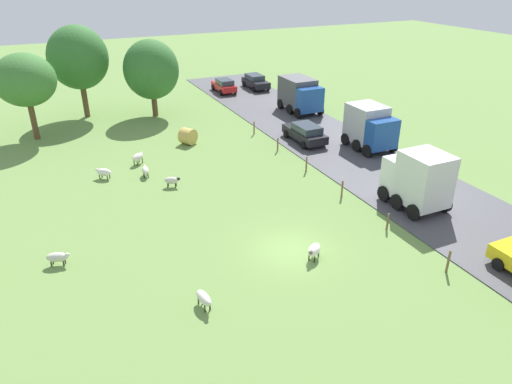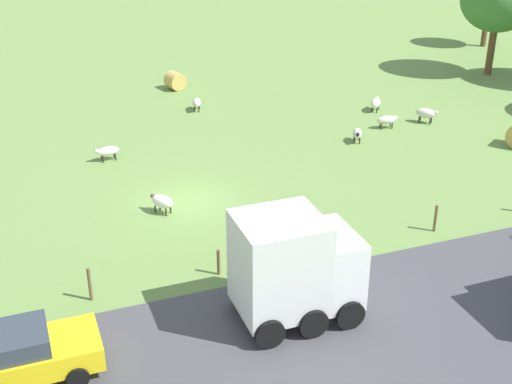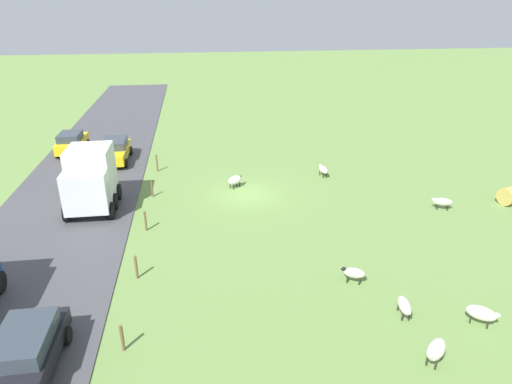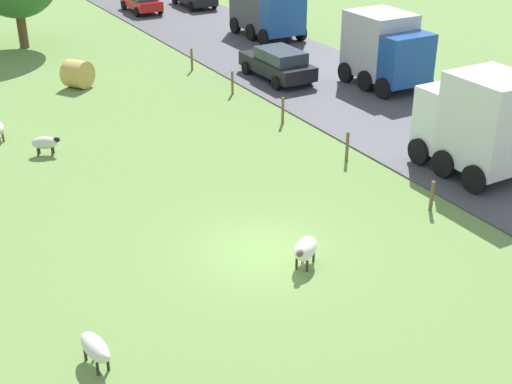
{
  "view_description": "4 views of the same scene",
  "coord_description": "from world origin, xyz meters",
  "px_view_note": "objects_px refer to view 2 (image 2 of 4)",
  "views": [
    {
      "loc": [
        -10.43,
        -18.07,
        13.67
      ],
      "look_at": [
        -0.24,
        3.76,
        1.74
      ],
      "focal_mm": 32.8,
      "sensor_mm": 36.0,
      "label": 1
    },
    {
      "loc": [
        25.99,
        -6.62,
        13.48
      ],
      "look_at": [
        3.84,
        1.69,
        1.91
      ],
      "focal_mm": 48.65,
      "sensor_mm": 36.0,
      "label": 2
    },
    {
      "loc": [
        2.92,
        25.74,
        11.57
      ],
      "look_at": [
        -0.13,
        3.23,
        1.58
      ],
      "focal_mm": 31.23,
      "sensor_mm": 36.0,
      "label": 3
    },
    {
      "loc": [
        -8.56,
        -14.69,
        10.32
      ],
      "look_at": [
        0.54,
        1.25,
        1.21
      ],
      "focal_mm": 48.47,
      "sensor_mm": 36.0,
      "label": 4
    }
  ],
  "objects_px": {
    "hay_bale_0": "(175,81)",
    "sheep_2": "(108,151)",
    "sheep_6": "(162,202)",
    "sheep_0": "(426,113)",
    "truck_1": "(294,266)",
    "sheep_1": "(197,103)",
    "sheep_4": "(357,133)",
    "sheep_5": "(387,120)",
    "car_2": "(13,355)",
    "sheep_3": "(376,103)"
  },
  "relations": [
    {
      "from": "hay_bale_0",
      "to": "sheep_6",
      "type": "bearing_deg",
      "value": -16.39
    },
    {
      "from": "truck_1",
      "to": "sheep_0",
      "type": "bearing_deg",
      "value": 134.78
    },
    {
      "from": "sheep_3",
      "to": "car_2",
      "type": "relative_size",
      "value": 0.26
    },
    {
      "from": "sheep_3",
      "to": "sheep_6",
      "type": "height_order",
      "value": "sheep_6"
    },
    {
      "from": "sheep_1",
      "to": "sheep_0",
      "type": "bearing_deg",
      "value": 60.34
    },
    {
      "from": "hay_bale_0",
      "to": "truck_1",
      "type": "bearing_deg",
      "value": -5.93
    },
    {
      "from": "hay_bale_0",
      "to": "car_2",
      "type": "distance_m",
      "value": 27.18
    },
    {
      "from": "sheep_4",
      "to": "sheep_6",
      "type": "relative_size",
      "value": 0.95
    },
    {
      "from": "sheep_5",
      "to": "sheep_6",
      "type": "relative_size",
      "value": 1.07
    },
    {
      "from": "sheep_0",
      "to": "sheep_3",
      "type": "height_order",
      "value": "sheep_0"
    },
    {
      "from": "sheep_4",
      "to": "car_2",
      "type": "relative_size",
      "value": 0.24
    },
    {
      "from": "sheep_4",
      "to": "truck_1",
      "type": "bearing_deg",
      "value": -35.62
    },
    {
      "from": "sheep_2",
      "to": "car_2",
      "type": "distance_m",
      "value": 15.73
    },
    {
      "from": "hay_bale_0",
      "to": "sheep_2",
      "type": "bearing_deg",
      "value": -30.92
    },
    {
      "from": "sheep_4",
      "to": "truck_1",
      "type": "distance_m",
      "value": 15.72
    },
    {
      "from": "sheep_0",
      "to": "hay_bale_0",
      "type": "height_order",
      "value": "hay_bale_0"
    },
    {
      "from": "sheep_0",
      "to": "sheep_4",
      "type": "xyz_separation_m",
      "value": [
        1.2,
        -4.92,
        -0.08
      ]
    },
    {
      "from": "sheep_5",
      "to": "car_2",
      "type": "distance_m",
      "value": 24.46
    },
    {
      "from": "sheep_2",
      "to": "car_2",
      "type": "bearing_deg",
      "value": -18.98
    },
    {
      "from": "sheep_5",
      "to": "sheep_2",
      "type": "bearing_deg",
      "value": -93.41
    },
    {
      "from": "truck_1",
      "to": "car_2",
      "type": "xyz_separation_m",
      "value": [
        0.03,
        -8.5,
        -1.02
      ]
    },
    {
      "from": "sheep_1",
      "to": "sheep_4",
      "type": "height_order",
      "value": "sheep_1"
    },
    {
      "from": "sheep_0",
      "to": "sheep_2",
      "type": "bearing_deg",
      "value": -92.98
    },
    {
      "from": "sheep_1",
      "to": "hay_bale_0",
      "type": "relative_size",
      "value": 1.11
    },
    {
      "from": "sheep_5",
      "to": "hay_bale_0",
      "type": "height_order",
      "value": "hay_bale_0"
    },
    {
      "from": "sheep_6",
      "to": "car_2",
      "type": "xyz_separation_m",
      "value": [
        8.57,
        -6.29,
        0.37
      ]
    },
    {
      "from": "sheep_2",
      "to": "sheep_3",
      "type": "distance_m",
      "value": 15.9
    },
    {
      "from": "sheep_0",
      "to": "sheep_6",
      "type": "relative_size",
      "value": 1.04
    },
    {
      "from": "sheep_3",
      "to": "car_2",
      "type": "xyz_separation_m",
      "value": [
        16.69,
        -20.91,
        0.4
      ]
    },
    {
      "from": "sheep_2",
      "to": "sheep_6",
      "type": "relative_size",
      "value": 1.1
    },
    {
      "from": "car_2",
      "to": "truck_1",
      "type": "bearing_deg",
      "value": 90.21
    },
    {
      "from": "sheep_0",
      "to": "sheep_6",
      "type": "bearing_deg",
      "value": -71.62
    },
    {
      "from": "car_2",
      "to": "sheep_0",
      "type": "bearing_deg",
      "value": 121.78
    },
    {
      "from": "sheep_0",
      "to": "sheep_4",
      "type": "relative_size",
      "value": 1.09
    },
    {
      "from": "sheep_4",
      "to": "sheep_0",
      "type": "bearing_deg",
      "value": 103.75
    },
    {
      "from": "sheep_3",
      "to": "sheep_4",
      "type": "height_order",
      "value": "sheep_3"
    },
    {
      "from": "sheep_0",
      "to": "truck_1",
      "type": "distance_m",
      "value": 19.83
    },
    {
      "from": "sheep_5",
      "to": "truck_1",
      "type": "height_order",
      "value": "truck_1"
    },
    {
      "from": "sheep_0",
      "to": "sheep_2",
      "type": "relative_size",
      "value": 0.95
    },
    {
      "from": "sheep_1",
      "to": "truck_1",
      "type": "bearing_deg",
      "value": -7.57
    },
    {
      "from": "sheep_2",
      "to": "sheep_5",
      "type": "relative_size",
      "value": 1.03
    },
    {
      "from": "sheep_5",
      "to": "sheep_4",
      "type": "bearing_deg",
      "value": -63.56
    },
    {
      "from": "sheep_6",
      "to": "sheep_2",
      "type": "bearing_deg",
      "value": -169.41
    },
    {
      "from": "sheep_2",
      "to": "truck_1",
      "type": "relative_size",
      "value": 0.33
    },
    {
      "from": "hay_bale_0",
      "to": "truck_1",
      "type": "height_order",
      "value": "truck_1"
    },
    {
      "from": "sheep_0",
      "to": "car_2",
      "type": "height_order",
      "value": "car_2"
    },
    {
      "from": "sheep_2",
      "to": "sheep_5",
      "type": "distance_m",
      "value": 14.98
    },
    {
      "from": "sheep_2",
      "to": "truck_1",
      "type": "bearing_deg",
      "value": 12.85
    },
    {
      "from": "sheep_2",
      "to": "sheep_4",
      "type": "height_order",
      "value": "sheep_2"
    },
    {
      "from": "sheep_2",
      "to": "sheep_6",
      "type": "bearing_deg",
      "value": 10.59
    }
  ]
}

